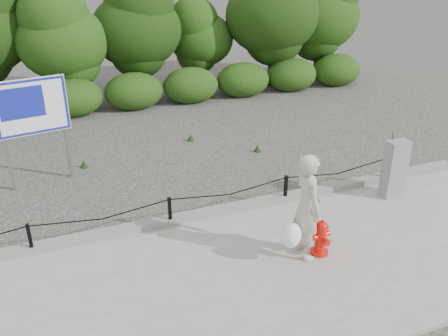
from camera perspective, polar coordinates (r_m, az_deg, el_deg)
ground at (r=9.32m, az=-6.42°, el=-7.24°), size 90.00×90.00×0.00m
sidewalk at (r=7.74m, az=-2.19°, el=-14.42°), size 14.00×4.00×0.08m
curb at (r=9.28m, az=-6.55°, el=-6.30°), size 14.00×0.22×0.14m
chain_barrier at (r=9.08m, az=-6.56°, el=-4.81°), size 10.06×0.06×0.60m
treeline at (r=16.90m, az=-14.08°, el=16.41°), size 20.51×3.84×4.82m
fire_hydrant at (r=8.43m, az=11.59°, el=-8.23°), size 0.36×0.37×0.67m
pedestrian at (r=8.04m, az=9.85°, el=-4.82°), size 0.78×0.73×1.89m
utility_cabinet at (r=10.61m, az=19.83°, el=-0.08°), size 0.48×0.35×1.38m
advertising_sign at (r=11.05m, az=-22.12°, el=6.28°), size 1.52×0.35×2.46m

